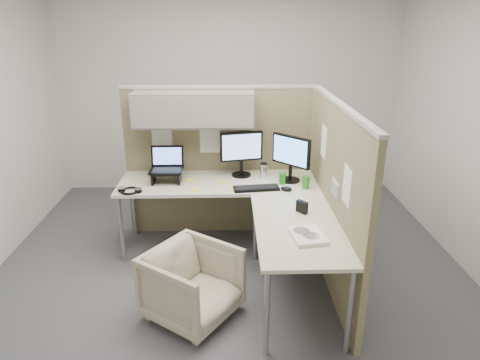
{
  "coord_description": "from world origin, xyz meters",
  "views": [
    {
      "loc": [
        -0.0,
        -3.48,
        2.26
      ],
      "look_at": [
        0.1,
        0.25,
        0.85
      ],
      "focal_mm": 32.0,
      "sensor_mm": 36.0,
      "label": 1
    }
  ],
  "objects_px": {
    "monitor_left": "(241,150)",
    "keyboard": "(256,188)",
    "office_chair": "(192,281)",
    "desk": "(243,201)"
  },
  "relations": [
    {
      "from": "desk",
      "to": "keyboard",
      "type": "height_order",
      "value": "keyboard"
    },
    {
      "from": "desk",
      "to": "office_chair",
      "type": "bearing_deg",
      "value": -120.19
    },
    {
      "from": "monitor_left",
      "to": "keyboard",
      "type": "distance_m",
      "value": 0.49
    },
    {
      "from": "monitor_left",
      "to": "keyboard",
      "type": "relative_size",
      "value": 1.07
    },
    {
      "from": "desk",
      "to": "office_chair",
      "type": "distance_m",
      "value": 0.92
    },
    {
      "from": "office_chair",
      "to": "keyboard",
      "type": "xyz_separation_m",
      "value": [
        0.56,
        0.91,
        0.42
      ]
    },
    {
      "from": "desk",
      "to": "office_chair",
      "type": "xyz_separation_m",
      "value": [
        -0.42,
        -0.73,
        -0.37
      ]
    },
    {
      "from": "office_chair",
      "to": "monitor_left",
      "type": "bearing_deg",
      "value": 17.7
    },
    {
      "from": "desk",
      "to": "monitor_left",
      "type": "height_order",
      "value": "monitor_left"
    },
    {
      "from": "monitor_left",
      "to": "keyboard",
      "type": "height_order",
      "value": "monitor_left"
    }
  ]
}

